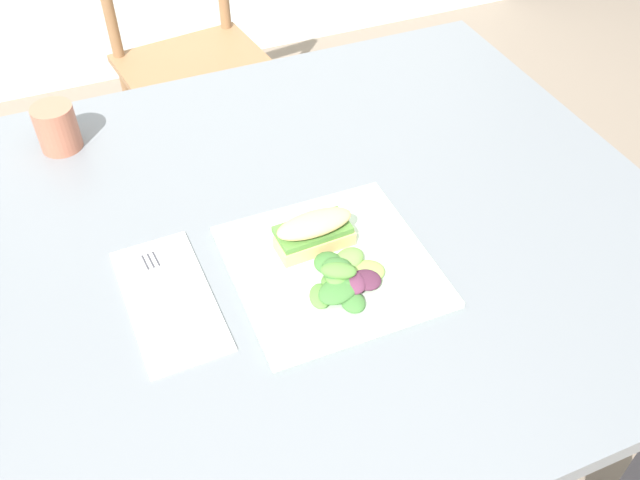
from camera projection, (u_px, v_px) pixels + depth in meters
dining_table at (276, 288)px, 1.11m from camera, size 1.24×0.96×0.74m
chair_wooden_far at (193, 62)px, 1.95m from camera, size 0.45×0.45×0.87m
plate_lunch at (331, 266)px, 0.97m from camera, size 0.27×0.27×0.01m
sandwich_half_front at (314, 231)px, 0.98m from camera, size 0.12×0.06×0.06m
salad_mixed_greens at (343, 276)px, 0.93m from camera, size 0.13×0.12×0.04m
napkin_folded at (169, 299)px, 0.93m from camera, size 0.12×0.24×0.00m
fork_on_napkin at (165, 289)px, 0.94m from camera, size 0.04×0.19×0.00m
cup_extra_side at (57, 128)px, 1.15m from camera, size 0.07×0.07×0.08m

